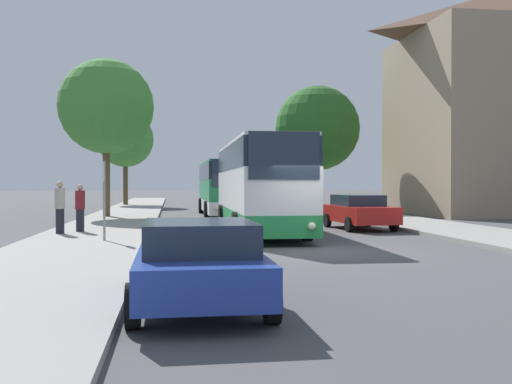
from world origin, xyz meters
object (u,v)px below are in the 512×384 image
(bus_middle, at_px, (225,187))
(parked_car_right_near, at_px, (359,211))
(tree_left_near, at_px, (106,107))
(tree_left_far, at_px, (125,139))
(pedestrian_waiting_near, at_px, (60,207))
(pedestrian_waiting_far, at_px, (80,208))
(bus_front, at_px, (259,185))
(bus_stop_sign, at_px, (104,191))
(tree_right_near, at_px, (317,128))
(parked_car_left_curb, at_px, (199,262))

(bus_middle, distance_m, parked_car_right_near, 12.57)
(bus_middle, distance_m, tree_left_near, 8.45)
(tree_left_far, bearing_deg, pedestrian_waiting_near, -90.08)
(tree_left_near, bearing_deg, pedestrian_waiting_far, -89.09)
(bus_front, xyz_separation_m, tree_left_near, (-6.97, 10.65, 4.31))
(bus_stop_sign, bearing_deg, tree_left_far, 93.11)
(pedestrian_waiting_far, xyz_separation_m, tree_left_near, (-0.17, 10.83, 5.15))
(pedestrian_waiting_near, height_order, pedestrian_waiting_far, pedestrian_waiting_near)
(pedestrian_waiting_far, bearing_deg, bus_middle, -101.37)
(bus_front, xyz_separation_m, tree_left_far, (-7.33, 29.46, 3.88))
(tree_left_far, distance_m, tree_right_near, 18.24)
(pedestrian_waiting_near, height_order, tree_left_near, tree_left_near)
(parked_car_left_curb, bearing_deg, parked_car_right_near, 63.41)
(bus_middle, xyz_separation_m, bus_stop_sign, (-5.32, -16.90, -0.03))
(parked_car_right_near, height_order, bus_stop_sign, bus_stop_sign)
(bus_stop_sign, height_order, tree_right_near, tree_right_near)
(bus_middle, height_order, parked_car_left_curb, bus_middle)
(bus_stop_sign, bearing_deg, tree_left_near, 95.72)
(parked_car_right_near, height_order, tree_right_near, tree_right_near)
(pedestrian_waiting_near, bearing_deg, bus_middle, 82.64)
(bus_middle, xyz_separation_m, parked_car_left_curb, (-2.79, -26.92, -1.02))
(parked_car_right_near, bearing_deg, tree_left_near, -42.12)
(parked_car_right_near, relative_size, bus_stop_sign, 1.83)
(parked_car_right_near, height_order, pedestrian_waiting_far, pedestrian_waiting_far)
(pedestrian_waiting_near, xyz_separation_m, tree_right_near, (14.16, 18.94, 4.74))
(bus_front, height_order, parked_car_right_near, bus_front)
(pedestrian_waiting_near, bearing_deg, tree_right_near, 72.83)
(pedestrian_waiting_far, bearing_deg, tree_right_near, -111.79)
(parked_car_left_curb, xyz_separation_m, bus_stop_sign, (-2.52, 10.02, 0.99))
(bus_front, distance_m, bus_stop_sign, 6.72)
(tree_right_near, bearing_deg, tree_left_far, 140.72)
(pedestrian_waiting_far, distance_m, tree_left_near, 11.99)
(tree_left_near, bearing_deg, parked_car_left_curb, -80.79)
(bus_middle, distance_m, bus_stop_sign, 17.72)
(bus_middle, xyz_separation_m, tree_left_far, (-7.13, 16.40, 4.02))
(parked_car_right_near, bearing_deg, tree_left_far, -70.49)
(parked_car_left_curb, distance_m, tree_left_near, 25.43)
(bus_middle, relative_size, pedestrian_waiting_near, 5.78)
(bus_front, xyz_separation_m, bus_stop_sign, (-5.52, -3.84, -0.17))
(tree_left_far, bearing_deg, parked_car_right_near, -67.07)
(parked_car_right_near, bearing_deg, tree_right_near, -101.27)
(bus_middle, bearing_deg, bus_stop_sign, -107.48)
(parked_car_right_near, xyz_separation_m, bus_stop_sign, (-10.04, -5.29, 0.94))
(pedestrian_waiting_near, relative_size, pedestrian_waiting_far, 1.06)
(bus_middle, distance_m, tree_right_near, 9.45)
(pedestrian_waiting_near, height_order, tree_left_far, tree_left_far)
(parked_car_right_near, xyz_separation_m, tree_left_near, (-11.49, 9.20, 5.42))
(bus_front, relative_size, pedestrian_waiting_far, 6.36)
(pedestrian_waiting_far, height_order, tree_left_near, tree_left_near)
(bus_stop_sign, bearing_deg, pedestrian_waiting_far, 109.25)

